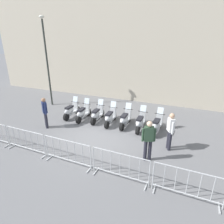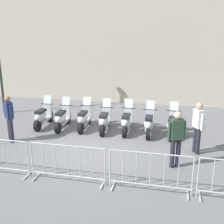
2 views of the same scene
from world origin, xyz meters
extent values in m
plane|color=slate|center=(0.00, 0.00, 0.00)|extent=(120.00, 120.00, 0.00)
cube|color=#B2A893|center=(-0.08, 7.80, 6.48)|extent=(28.02, 2.70, 12.95)
cylinder|color=black|center=(-2.72, 2.42, 0.24)|extent=(0.15, 0.48, 0.48)
cylinder|color=black|center=(-2.68, 1.18, 0.24)|extent=(0.15, 0.48, 0.48)
cube|color=#B7BABC|center=(-2.70, 1.80, 0.28)|extent=(0.31, 0.88, 0.10)
ellipsoid|color=#B7BABC|center=(-2.69, 1.52, 0.52)|extent=(0.39, 0.85, 0.40)
cube|color=black|center=(-2.69, 1.55, 0.74)|extent=(0.30, 0.61, 0.10)
cube|color=#B7BABC|center=(-2.71, 2.23, 0.55)|extent=(0.34, 0.15, 0.60)
cylinder|color=black|center=(-2.71, 2.23, 0.88)|extent=(0.56, 0.05, 0.04)
cube|color=silver|center=(-2.71, 2.28, 1.06)|extent=(0.32, 0.15, 0.35)
cube|color=#B7BABC|center=(-2.72, 2.42, 0.51)|extent=(0.21, 0.33, 0.06)
cylinder|color=black|center=(-1.84, 2.38, 0.24)|extent=(0.17, 0.49, 0.48)
cylinder|color=black|center=(-1.77, 1.14, 0.24)|extent=(0.17, 0.49, 0.48)
cube|color=#B7BABC|center=(-1.81, 1.76, 0.28)|extent=(0.33, 0.88, 0.10)
ellipsoid|color=#B7BABC|center=(-1.79, 1.48, 0.52)|extent=(0.41, 0.86, 0.40)
cube|color=black|center=(-1.79, 1.51, 0.74)|extent=(0.31, 0.62, 0.10)
cube|color=#B7BABC|center=(-1.83, 2.19, 0.55)|extent=(0.35, 0.16, 0.60)
cylinder|color=black|center=(-1.83, 2.19, 0.88)|extent=(0.56, 0.07, 0.04)
cube|color=silver|center=(-1.83, 2.24, 1.06)|extent=(0.33, 0.16, 0.35)
cube|color=#B7BABC|center=(-1.84, 2.38, 0.51)|extent=(0.22, 0.33, 0.06)
cylinder|color=black|center=(-0.95, 2.53, 0.24)|extent=(0.17, 0.49, 0.48)
cylinder|color=black|center=(-0.88, 1.30, 0.24)|extent=(0.17, 0.49, 0.48)
cube|color=#B7BABC|center=(-0.91, 1.92, 0.28)|extent=(0.33, 0.88, 0.10)
ellipsoid|color=#B7BABC|center=(-0.90, 1.64, 0.52)|extent=(0.41, 0.86, 0.40)
cube|color=black|center=(-0.90, 1.67, 0.74)|extent=(0.32, 0.62, 0.10)
cube|color=#B7BABC|center=(-0.94, 2.35, 0.55)|extent=(0.35, 0.16, 0.60)
cylinder|color=black|center=(-0.94, 2.35, 0.88)|extent=(0.56, 0.07, 0.04)
cube|color=silver|center=(-0.94, 2.40, 1.06)|extent=(0.33, 0.16, 0.35)
cube|color=#B7BABC|center=(-0.95, 2.53, 0.51)|extent=(0.22, 0.33, 0.06)
cylinder|color=black|center=(-0.07, 2.46, 0.24)|extent=(0.18, 0.49, 0.48)
cylinder|color=black|center=(0.03, 1.22, 0.24)|extent=(0.18, 0.49, 0.48)
cube|color=#B7BABC|center=(-0.02, 1.84, 0.28)|extent=(0.35, 0.89, 0.10)
ellipsoid|color=#B7BABC|center=(0.00, 1.56, 0.52)|extent=(0.42, 0.87, 0.40)
cube|color=black|center=(0.00, 1.59, 0.74)|extent=(0.33, 0.62, 0.10)
cube|color=#B7BABC|center=(-0.05, 2.27, 0.55)|extent=(0.35, 0.17, 0.60)
cylinder|color=black|center=(-0.05, 2.27, 0.88)|extent=(0.56, 0.08, 0.04)
cube|color=silver|center=(-0.06, 2.32, 1.06)|extent=(0.33, 0.16, 0.35)
cube|color=#B7BABC|center=(-0.07, 2.46, 0.51)|extent=(0.22, 0.33, 0.06)
cylinder|color=black|center=(0.85, 2.54, 0.24)|extent=(0.15, 0.48, 0.48)
cylinder|color=black|center=(0.89, 1.30, 0.24)|extent=(0.15, 0.48, 0.48)
cube|color=#B7BABC|center=(0.87, 1.92, 0.28)|extent=(0.31, 0.88, 0.10)
ellipsoid|color=#B7BABC|center=(0.88, 1.64, 0.52)|extent=(0.39, 0.85, 0.40)
cube|color=black|center=(0.88, 1.67, 0.74)|extent=(0.30, 0.61, 0.10)
cube|color=#B7BABC|center=(0.86, 2.35, 0.55)|extent=(0.34, 0.15, 0.60)
cylinder|color=black|center=(0.86, 2.35, 0.88)|extent=(0.56, 0.05, 0.04)
cube|color=silver|center=(0.86, 2.40, 1.06)|extent=(0.32, 0.15, 0.35)
cube|color=#B7BABC|center=(0.85, 2.54, 0.51)|extent=(0.21, 0.33, 0.06)
cylinder|color=black|center=(1.74, 2.49, 0.24)|extent=(0.16, 0.49, 0.48)
cylinder|color=black|center=(1.80, 1.25, 0.24)|extent=(0.16, 0.49, 0.48)
cube|color=#B7BABC|center=(1.77, 1.87, 0.28)|extent=(0.32, 0.88, 0.10)
ellipsoid|color=#B7BABC|center=(1.78, 1.60, 0.52)|extent=(0.40, 0.86, 0.40)
cube|color=black|center=(1.78, 1.63, 0.74)|extent=(0.31, 0.61, 0.10)
cube|color=#B7BABC|center=(1.75, 2.31, 0.55)|extent=(0.35, 0.16, 0.60)
cylinder|color=black|center=(1.75, 2.31, 0.88)|extent=(0.56, 0.06, 0.04)
cube|color=silver|center=(1.74, 2.36, 1.06)|extent=(0.33, 0.15, 0.35)
cube|color=#B7BABC|center=(1.74, 2.49, 0.51)|extent=(0.21, 0.33, 0.06)
cylinder|color=black|center=(2.69, 2.53, 0.24)|extent=(0.16, 0.49, 0.48)
cylinder|color=black|center=(2.63, 1.29, 0.24)|extent=(0.16, 0.49, 0.48)
cube|color=#B7BABC|center=(2.66, 1.91, 0.28)|extent=(0.32, 0.88, 0.10)
ellipsoid|color=#B7BABC|center=(2.65, 1.63, 0.52)|extent=(0.40, 0.86, 0.40)
cube|color=black|center=(2.65, 1.66, 0.74)|extent=(0.31, 0.61, 0.10)
cube|color=#B7BABC|center=(2.68, 2.34, 0.55)|extent=(0.35, 0.16, 0.60)
cylinder|color=black|center=(2.68, 2.34, 0.88)|extent=(0.56, 0.06, 0.04)
cube|color=silver|center=(2.68, 2.39, 1.06)|extent=(0.33, 0.15, 0.35)
cube|color=#B7BABC|center=(2.69, 2.53, 0.51)|extent=(0.21, 0.33, 0.06)
cube|color=#B2B5B7|center=(-3.38, -2.32, 0.02)|extent=(0.04, 0.44, 0.04)
cylinder|color=#B2B5B7|center=(-3.30, -2.32, 0.53)|extent=(0.04, 0.04, 1.05)
cylinder|color=#B2B5B7|center=(-3.64, -2.33, 0.61)|extent=(0.02, 0.02, 0.87)
cube|color=#B2B5B7|center=(-3.10, -2.32, 0.02)|extent=(0.04, 0.44, 0.04)
cube|color=#B2B5B7|center=(-1.21, -2.30, 0.02)|extent=(0.04, 0.44, 0.04)
cylinder|color=#B2B5B7|center=(-3.18, -2.32, 0.53)|extent=(0.04, 0.04, 1.05)
cylinder|color=#B2B5B7|center=(-1.12, -2.30, 0.53)|extent=(0.04, 0.04, 1.05)
cylinder|color=#B2B5B7|center=(-2.15, -2.31, 1.05)|extent=(2.06, 0.06, 0.04)
cylinder|color=#B2B5B7|center=(-2.15, -2.31, 0.18)|extent=(2.06, 0.06, 0.04)
cylinder|color=#B2B5B7|center=(-2.84, -2.32, 0.61)|extent=(0.02, 0.02, 0.87)
cylinder|color=#B2B5B7|center=(-2.49, -2.31, 0.61)|extent=(0.02, 0.02, 0.87)
cylinder|color=#B2B5B7|center=(-2.15, -2.31, 0.61)|extent=(0.02, 0.02, 0.87)
cylinder|color=#B2B5B7|center=(-1.81, -2.31, 0.61)|extent=(0.02, 0.02, 0.87)
cylinder|color=#B2B5B7|center=(-1.47, -2.30, 0.61)|extent=(0.02, 0.02, 0.87)
cube|color=#B2B5B7|center=(-0.92, -2.30, 0.02)|extent=(0.04, 0.44, 0.04)
cube|color=#B2B5B7|center=(0.97, -2.28, 0.02)|extent=(0.04, 0.44, 0.04)
cylinder|color=#B2B5B7|center=(-1.00, -2.30, 0.53)|extent=(0.04, 0.04, 1.05)
cylinder|color=#B2B5B7|center=(1.05, -2.28, 0.53)|extent=(0.04, 0.04, 1.05)
cylinder|color=#B2B5B7|center=(0.02, -2.29, 1.05)|extent=(2.06, 0.06, 0.04)
cylinder|color=#B2B5B7|center=(0.02, -2.29, 0.18)|extent=(2.06, 0.06, 0.04)
cylinder|color=#B2B5B7|center=(-0.66, -2.29, 0.61)|extent=(0.02, 0.02, 0.87)
cylinder|color=#B2B5B7|center=(-0.32, -2.29, 0.61)|extent=(0.02, 0.02, 0.87)
cylinder|color=#B2B5B7|center=(0.02, -2.29, 0.61)|extent=(0.02, 0.02, 0.87)
cylinder|color=#B2B5B7|center=(0.37, -2.28, 0.61)|extent=(0.02, 0.02, 0.87)
cylinder|color=#B2B5B7|center=(0.71, -2.28, 0.61)|extent=(0.02, 0.02, 0.87)
cube|color=#B2B5B7|center=(1.25, -2.27, 0.02)|extent=(0.04, 0.44, 0.04)
cube|color=#B2B5B7|center=(3.15, -2.25, 0.02)|extent=(0.04, 0.44, 0.04)
cylinder|color=#B2B5B7|center=(1.17, -2.28, 0.53)|extent=(0.04, 0.04, 1.05)
cylinder|color=#B2B5B7|center=(3.23, -2.25, 0.53)|extent=(0.04, 0.04, 1.05)
cylinder|color=#B2B5B7|center=(2.20, -2.26, 1.05)|extent=(2.06, 0.06, 0.04)
cylinder|color=#B2B5B7|center=(2.20, -2.26, 0.18)|extent=(2.06, 0.06, 0.04)
cylinder|color=#B2B5B7|center=(1.52, -2.27, 0.61)|extent=(0.02, 0.02, 0.87)
cylinder|color=#B2B5B7|center=(1.86, -2.27, 0.61)|extent=(0.02, 0.02, 0.87)
cylinder|color=#B2B5B7|center=(2.20, -2.26, 0.61)|extent=(0.02, 0.02, 0.87)
cylinder|color=#B2B5B7|center=(2.54, -2.26, 0.61)|extent=(0.02, 0.02, 0.87)
cylinder|color=#B2B5B7|center=(2.89, -2.26, 0.61)|extent=(0.02, 0.02, 0.87)
cube|color=#B2B5B7|center=(3.43, -2.25, 0.02)|extent=(0.04, 0.44, 0.04)
cube|color=#B2B5B7|center=(5.32, -2.23, 0.02)|extent=(0.04, 0.44, 0.04)
cylinder|color=#B2B5B7|center=(3.35, -2.25, 0.53)|extent=(0.04, 0.04, 1.05)
cylinder|color=#B2B5B7|center=(4.38, -2.24, 1.05)|extent=(2.06, 0.06, 0.04)
cylinder|color=#B2B5B7|center=(4.38, -2.24, 0.18)|extent=(2.06, 0.06, 0.04)
cylinder|color=#B2B5B7|center=(3.69, -2.25, 0.61)|extent=(0.02, 0.02, 0.87)
cylinder|color=#B2B5B7|center=(4.03, -2.24, 0.61)|extent=(0.02, 0.02, 0.87)
cylinder|color=#B2B5B7|center=(4.38, -2.24, 0.61)|extent=(0.02, 0.02, 0.87)
cylinder|color=#B2B5B7|center=(4.72, -2.24, 0.61)|extent=(0.02, 0.02, 0.87)
cylinder|color=#B2B5B7|center=(5.06, -2.23, 0.61)|extent=(0.02, 0.02, 0.87)
cylinder|color=#2D332D|center=(-5.54, 3.20, 2.95)|extent=(0.12, 0.12, 5.89)
ellipsoid|color=silver|center=(-5.54, 3.20, 6.01)|extent=(0.36, 0.36, 0.20)
cylinder|color=#23232D|center=(2.88, -0.72, 0.45)|extent=(0.14, 0.14, 0.90)
cylinder|color=#23232D|center=(2.72, -0.79, 0.45)|extent=(0.14, 0.14, 0.90)
cube|color=#2D4733|center=(2.80, -0.76, 1.20)|extent=(0.42, 0.34, 0.60)
sphere|color=beige|center=(2.80, -0.76, 1.62)|extent=(0.22, 0.22, 0.22)
cylinder|color=#2D4733|center=(3.01, -0.67, 1.15)|extent=(0.09, 0.09, 0.55)
cylinder|color=#2D4733|center=(2.59, -0.85, 1.15)|extent=(0.09, 0.09, 0.55)
cylinder|color=#23232D|center=(3.51, 0.36, 0.45)|extent=(0.14, 0.14, 0.90)
cylinder|color=#23232D|center=(3.43, 0.52, 0.45)|extent=(0.14, 0.14, 0.90)
cube|color=silver|center=(3.47, 0.44, 1.20)|extent=(0.36, 0.42, 0.60)
sphere|color=tan|center=(3.47, 0.44, 1.62)|extent=(0.22, 0.22, 0.22)
cylinder|color=silver|center=(3.58, 0.23, 1.15)|extent=(0.09, 0.09, 0.55)
cylinder|color=silver|center=(3.37, 0.64, 1.15)|extent=(0.09, 0.09, 0.55)
cylinder|color=#23232D|center=(-3.01, -0.12, 0.45)|extent=(0.14, 0.14, 0.90)
cylinder|color=#23232D|center=(-3.16, -0.01, 0.45)|extent=(0.14, 0.14, 0.90)
cube|color=navy|center=(-3.09, -0.07, 1.20)|extent=(0.42, 0.39, 0.60)
sphere|color=#9E7051|center=(-3.09, -0.07, 1.62)|extent=(0.22, 0.22, 0.22)
cylinder|color=navy|center=(-2.90, -0.21, 1.15)|extent=(0.09, 0.09, 0.55)
cylinder|color=navy|center=(-3.27, 0.07, 1.15)|extent=(0.09, 0.09, 0.55)
camera|label=1|loc=(4.11, -7.21, 4.60)|focal=29.84mm
camera|label=2|loc=(2.68, -8.54, 3.90)|focal=44.62mm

